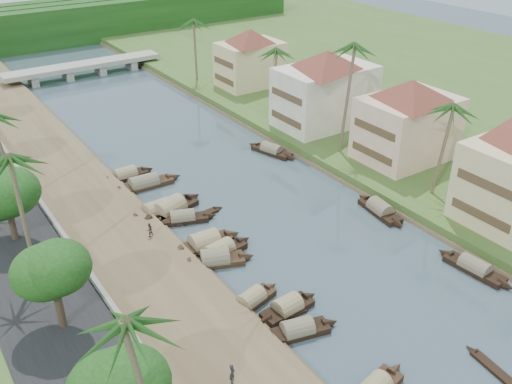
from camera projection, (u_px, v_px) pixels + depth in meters
ground at (361, 278)px, 50.29m from camera, size 220.00×220.00×0.00m
left_bank at (104, 228)px, 56.84m from camera, size 10.00×180.00×0.80m
right_bank at (363, 147)px, 73.90m from camera, size 16.00×180.00×1.20m
road at (15, 253)px, 52.52m from camera, size 8.00×180.00×1.40m
retaining_wall at (61, 233)px, 54.32m from camera, size 0.40×180.00×1.10m
treeline at (38, 25)px, 121.27m from camera, size 120.00×14.00×8.00m
bridge at (83, 67)px, 101.95m from camera, size 28.00×4.00×2.40m
building_mid at (408, 119)px, 67.37m from camera, size 14.11×14.11×9.70m
building_far at (325, 87)px, 76.97m from camera, size 15.59×15.59×10.20m
building_distant at (250, 57)px, 92.27m from camera, size 12.62×12.62×9.20m
sampan_3 at (297, 331)px, 43.84m from camera, size 7.19×3.13×1.94m
sampan_4 at (251, 300)px, 47.01m from camera, size 6.61×2.93×1.89m
sampan_5 at (287, 308)px, 46.16m from camera, size 6.51×2.11×2.07m
sampan_6 at (215, 260)px, 52.04m from camera, size 7.62×4.32×2.24m
sampan_7 at (219, 252)px, 53.17m from camera, size 7.91×2.75×2.09m
sampan_8 at (205, 243)px, 54.42m from camera, size 7.95×2.31×2.42m
sampan_9 at (183, 218)px, 58.48m from camera, size 7.27×3.83×1.88m
sampan_10 at (158, 211)px, 59.85m from camera, size 8.31×2.25×2.26m
sampan_11 at (170, 210)px, 60.02m from camera, size 9.35×4.67×2.58m
sampan_12 at (144, 184)px, 65.10m from camera, size 9.42×2.13×2.22m
sampan_13 at (126, 175)px, 67.07m from camera, size 7.31×1.85×2.02m
sampan_14 at (474, 268)px, 50.95m from camera, size 2.07×7.93×1.94m
sampan_15 at (380, 210)px, 60.00m from camera, size 2.57×7.87×2.09m
sampan_16 at (272, 151)px, 73.26m from camera, size 3.62×7.86×1.94m
canoe_0 at (495, 370)px, 40.67m from camera, size 1.45×5.74×0.75m
canoe_1 at (286, 316)px, 45.74m from camera, size 5.10×1.21×0.82m
canoe_2 at (200, 216)px, 59.42m from camera, size 6.23×1.72×0.90m
palm_1 at (447, 109)px, 57.30m from camera, size 3.20×3.20×11.25m
palm_2 at (349, 49)px, 65.34m from camera, size 3.20×3.20×14.70m
palm_3 at (272, 52)px, 79.92m from camera, size 3.20×3.20×10.39m
palm_4 at (143, 320)px, 27.55m from camera, size 3.20×3.20×12.54m
palm_5 at (10, 160)px, 42.97m from camera, size 3.20×3.20×12.73m
palm_7 at (194, 22)px, 92.38m from camera, size 3.20×3.20×11.43m
tree_2 at (52, 270)px, 40.53m from camera, size 4.77×4.77×7.12m
tree_3 at (5, 194)px, 51.15m from camera, size 5.31×5.31×6.96m
tree_6 at (338, 80)px, 81.91m from camera, size 4.26×4.26×6.44m
person_near at (232, 373)px, 38.48m from camera, size 0.65×0.67×1.55m
person_far at (149, 230)px, 54.52m from camera, size 0.76×0.63×1.42m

